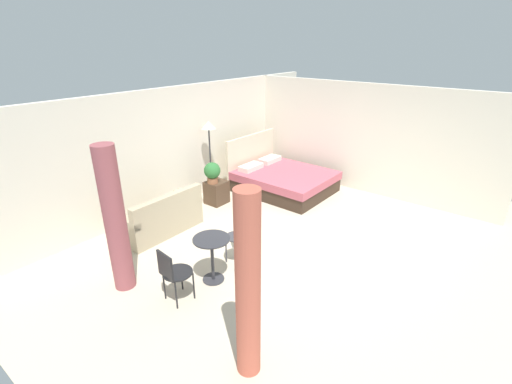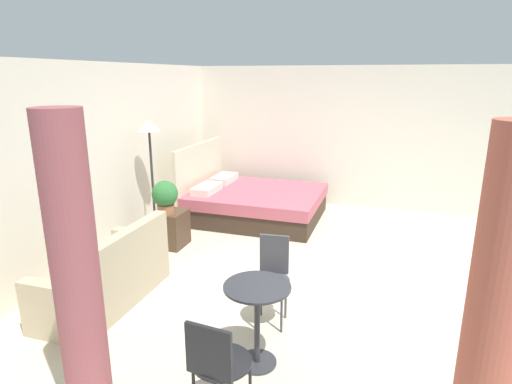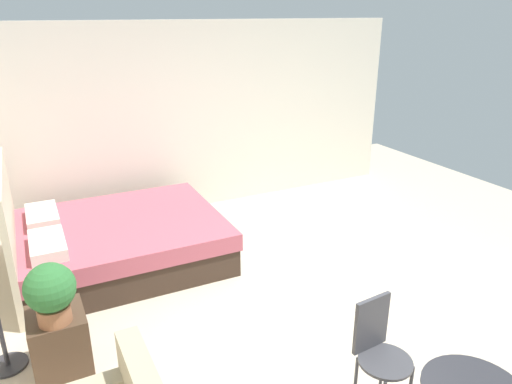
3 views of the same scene
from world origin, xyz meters
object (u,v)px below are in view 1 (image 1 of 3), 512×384
balcony_table (212,252)px  cafe_chair_near_window (239,231)px  nightstand (217,192)px  cafe_chair_near_couch (172,271)px  potted_plant (212,172)px  floor_lamp (209,135)px  bed (282,179)px  couch (162,219)px

balcony_table → cafe_chair_near_window: cafe_chair_near_window is taller
nightstand → cafe_chair_near_couch: size_ratio=0.62×
potted_plant → floor_lamp: bearing=49.0°
bed → potted_plant: bearing=155.9°
nightstand → balcony_table: bearing=-137.0°
couch → cafe_chair_near_couch: 2.13m
couch → potted_plant: 1.62m
bed → floor_lamp: bearing=139.1°
couch → nightstand: 1.65m
bed → couch: size_ratio=1.40×
floor_lamp → cafe_chair_near_window: floor_lamp is taller
bed → floor_lamp: floor_lamp is taller
balcony_table → bed: bearing=18.6°
nightstand → balcony_table: balcony_table is taller
nightstand → floor_lamp: bearing=58.4°
potted_plant → floor_lamp: floor_lamp is taller
nightstand → balcony_table: 2.90m
bed → nightstand: 1.72m
nightstand → balcony_table: size_ratio=0.71×
bed → balcony_table: bed is taller
bed → nightstand: bearing=154.6°
bed → potted_plant: bed is taller
bed → nightstand: bed is taller
couch → floor_lamp: floor_lamp is taller
potted_plant → balcony_table: potted_plant is taller
potted_plant → balcony_table: size_ratio=0.64×
cafe_chair_near_couch → nightstand: bearing=34.0°
cafe_chair_near_window → bed: bearing=21.6°
nightstand → potted_plant: potted_plant is taller
bed → nightstand: size_ratio=4.23×
balcony_table → cafe_chair_near_couch: cafe_chair_near_couch is taller
nightstand → floor_lamp: (0.24, 0.40, 1.21)m
potted_plant → cafe_chair_near_window: 2.34m
nightstand → cafe_chair_near_couch: (-2.82, -1.90, 0.25)m
bed → couch: (-3.20, 0.60, 0.01)m
couch → cafe_chair_near_window: bearing=-82.9°
bed → cafe_chair_near_window: size_ratio=2.50×
nightstand → potted_plant: size_ratio=1.10×
cafe_chair_near_window → potted_plant: bearing=55.4°
couch → floor_lamp: bearing=15.7°
balcony_table → cafe_chair_near_window: bearing=4.7°
couch → cafe_chair_near_couch: (-1.18, -1.77, 0.22)m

